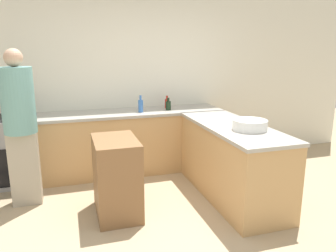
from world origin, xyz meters
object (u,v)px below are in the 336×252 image
wine_bottle_dark (168,105)px  person_by_range (20,123)px  hot_sauce_bottle (167,103)px  mixing_bowl (250,125)px  water_bottle_blue (141,106)px  island_table (117,177)px  range_oven (10,151)px

wine_bottle_dark → person_by_range: person_by_range is taller
hot_sauce_bottle → mixing_bowl: bearing=-73.5°
hot_sauce_bottle → water_bottle_blue: 0.52m
wine_bottle_dark → water_bottle_blue: 0.43m
water_bottle_blue → hot_sauce_bottle: bearing=25.9°
water_bottle_blue → island_table: bearing=-114.9°
mixing_bowl → hot_sauce_bottle: 1.69m
range_oven → water_bottle_blue: bearing=-3.8°
hot_sauce_bottle → water_bottle_blue: water_bottle_blue is taller
island_table → mixing_bowl: (1.48, -0.23, 0.54)m
island_table → hot_sauce_bottle: hot_sauce_bottle is taller
water_bottle_blue → person_by_range: size_ratio=0.13×
wine_bottle_dark → water_bottle_blue: water_bottle_blue is taller
mixing_bowl → wine_bottle_dark: size_ratio=2.15×
range_oven → wine_bottle_dark: bearing=-1.7°
mixing_bowl → wine_bottle_dark: 1.53m
wine_bottle_dark → person_by_range: size_ratio=0.10×
range_oven → person_by_range: 0.92m
wine_bottle_dark → hot_sauce_bottle: bearing=79.2°
wine_bottle_dark → water_bottle_blue: size_ratio=0.75×
wine_bottle_dark → water_bottle_blue: (-0.43, -0.05, 0.02)m
range_oven → person_by_range: person_by_range is taller
mixing_bowl → island_table: bearing=171.2°
hot_sauce_bottle → person_by_range: 2.15m
water_bottle_blue → range_oven: bearing=176.2°
hot_sauce_bottle → island_table: bearing=-125.9°
range_oven → wine_bottle_dark: size_ratio=5.12×
island_table → wine_bottle_dark: (0.97, 1.21, 0.55)m
island_table → person_by_range: (-0.99, 0.57, 0.55)m
mixing_bowl → person_by_range: bearing=162.0°
island_table → water_bottle_blue: 1.40m
mixing_bowl → person_by_range: 2.60m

